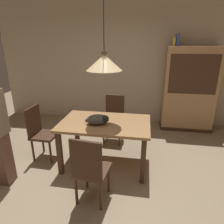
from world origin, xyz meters
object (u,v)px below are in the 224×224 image
(cat_sleeping, at_px, (98,119))
(dining_table, at_px, (105,128))
(chair_near_front, at_px, (90,168))
(pendant_lamp, at_px, (104,62))
(chair_left_side, at_px, (40,131))
(book_yellow_short, at_px, (174,41))
(hutch_bookcase, at_px, (189,91))
(book_blue_wide, at_px, (177,40))
(chair_far_back, at_px, (114,116))

(cat_sleeping, bearing_deg, dining_table, 49.52)
(chair_near_front, relative_size, pendant_lamp, 0.72)
(pendant_lamp, bearing_deg, dining_table, -90.00)
(chair_near_front, height_order, chair_left_side, same)
(book_yellow_short, bearing_deg, cat_sleeping, -123.74)
(cat_sleeping, height_order, hutch_bookcase, hutch_bookcase)
(pendant_lamp, bearing_deg, cat_sleeping, -130.48)
(hutch_bookcase, bearing_deg, cat_sleeping, -132.11)
(hutch_bookcase, distance_m, book_blue_wide, 1.14)
(chair_far_back, bearing_deg, book_yellow_short, 36.77)
(chair_far_back, relative_size, hutch_bookcase, 0.50)
(chair_near_front, xyz_separation_m, chair_far_back, (0.01, 1.76, 0.00))
(chair_left_side, bearing_deg, book_blue_wide, 36.48)
(dining_table, distance_m, chair_near_front, 0.89)
(chair_near_front, bearing_deg, chair_far_back, 89.60)
(chair_near_front, bearing_deg, cat_sleeping, 95.60)
(chair_left_side, distance_m, book_blue_wide, 3.24)
(hutch_bookcase, height_order, book_blue_wide, book_blue_wide)
(chair_near_front, bearing_deg, book_yellow_short, 66.31)
(hutch_bookcase, bearing_deg, chair_left_side, -147.42)
(hutch_bookcase, bearing_deg, pendant_lamp, -132.20)
(book_blue_wide, bearing_deg, book_yellow_short, 180.00)
(hutch_bookcase, xyz_separation_m, book_yellow_short, (-0.43, 0.00, 1.05))
(chair_left_side, relative_size, book_yellow_short, 4.65)
(book_blue_wide, bearing_deg, chair_near_front, -114.88)
(chair_far_back, height_order, book_blue_wide, book_blue_wide)
(cat_sleeping, bearing_deg, chair_near_front, -84.40)
(book_blue_wide, bearing_deg, chair_left_side, -143.52)
(cat_sleeping, xyz_separation_m, pendant_lamp, (0.09, 0.10, 0.84))
(chair_far_back, distance_m, chair_left_side, 1.43)
(chair_near_front, height_order, hutch_bookcase, hutch_bookcase)
(dining_table, xyz_separation_m, chair_left_side, (-1.13, 0.00, -0.14))
(pendant_lamp, bearing_deg, chair_left_side, 179.88)
(chair_far_back, height_order, chair_left_side, same)
(chair_near_front, height_order, cat_sleeping, chair_near_front)
(chair_far_back, relative_size, book_blue_wide, 3.88)
(dining_table, height_order, cat_sleeping, cat_sleeping)
(chair_left_side, distance_m, book_yellow_short, 3.18)
(chair_left_side, distance_m, cat_sleeping, 1.09)
(book_yellow_short, bearing_deg, chair_far_back, -143.23)
(pendant_lamp, height_order, book_yellow_short, pendant_lamp)
(chair_left_side, height_order, cat_sleeping, chair_left_side)
(chair_left_side, bearing_deg, dining_table, -0.12)
(chair_near_front, distance_m, chair_left_side, 1.42)
(book_yellow_short, relative_size, book_blue_wide, 0.83)
(chair_far_back, height_order, book_yellow_short, book_yellow_short)
(book_yellow_short, bearing_deg, pendant_lamp, -123.31)
(chair_near_front, distance_m, book_blue_wide, 3.21)
(chair_far_back, height_order, cat_sleeping, chair_far_back)
(dining_table, bearing_deg, book_yellow_short, 56.69)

